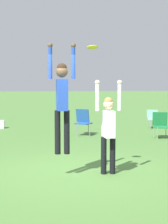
% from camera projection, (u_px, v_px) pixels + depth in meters
% --- Properties ---
extents(ground_plane, '(120.00, 120.00, 0.00)m').
position_uv_depth(ground_plane, '(77.00, 172.00, 8.08)').
color(ground_plane, '#4C7A38').
extents(person_jumping, '(0.57, 0.43, 2.27)m').
position_uv_depth(person_jumping, '(62.00, 95.00, 7.62)').
color(person_jumping, black).
rests_on(person_jumping, ground_plane).
extents(person_defending, '(0.58, 0.44, 1.99)m').
position_uv_depth(person_defending, '(108.00, 125.00, 7.85)').
color(person_defending, black).
rests_on(person_defending, ground_plane).
extents(frisbee, '(0.24, 0.23, 0.06)m').
position_uv_depth(frisbee, '(93.00, 47.00, 7.81)').
color(frisbee, yellow).
extents(camping_chair_0, '(0.70, 0.77, 0.94)m').
position_uv_depth(camping_chair_0, '(83.00, 120.00, 13.52)').
color(camping_chair_0, gray).
rests_on(camping_chair_0, ground_plane).
extents(camping_chair_1, '(0.59, 0.63, 0.75)m').
position_uv_depth(camping_chair_1, '(153.00, 117.00, 15.47)').
color(camping_chair_1, gray).
rests_on(camping_chair_1, ground_plane).
extents(camping_chair_2, '(0.61, 0.66, 0.89)m').
position_uv_depth(camping_chair_2, '(161.00, 124.00, 12.81)').
color(camping_chair_2, gray).
rests_on(camping_chair_2, ground_plane).
extents(cooler_box, '(0.37, 0.32, 0.33)m').
position_uv_depth(cooler_box, '(0.00, 124.00, 15.45)').
color(cooler_box, white).
rests_on(cooler_box, ground_plane).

